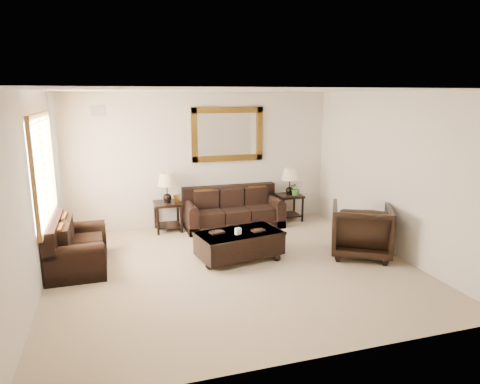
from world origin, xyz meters
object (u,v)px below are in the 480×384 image
object	(u,v)px
sofa	(233,212)
end_table_right	(290,187)
loveseat	(74,250)
coffee_table	(239,242)
end_table_left	(167,193)
armchair	(361,227)

from	to	relation	value
sofa	end_table_right	bearing A→B (deg)	4.26
sofa	loveseat	world-z (taller)	sofa
loveseat	coffee_table	distance (m)	2.59
end_table_left	end_table_right	distance (m)	2.59
sofa	armchair	bearing A→B (deg)	-53.93
loveseat	end_table_right	size ratio (longest dim) A/B	1.26
coffee_table	armchair	size ratio (longest dim) A/B	1.52
sofa	armchair	size ratio (longest dim) A/B	2.03
end_table_left	coffee_table	size ratio (longest dim) A/B	0.79
end_table_right	coffee_table	size ratio (longest dim) A/B	0.76
sofa	coffee_table	world-z (taller)	sofa
coffee_table	armchair	bearing A→B (deg)	-22.87
loveseat	end_table_right	bearing A→B (deg)	-71.11
coffee_table	end_table_right	bearing A→B (deg)	36.99
end_table_left	armchair	distance (m)	3.70
sofa	coffee_table	xyz separation A→B (m)	(-0.40, -1.77, -0.00)
end_table_right	coffee_table	xyz separation A→B (m)	(-1.69, -1.86, -0.44)
sofa	end_table_right	xyz separation A→B (m)	(1.29, 0.10, 0.44)
sofa	end_table_left	world-z (taller)	end_table_left
sofa	end_table_right	world-z (taller)	end_table_right
end_table_right	armchair	distance (m)	2.32
sofa	coffee_table	distance (m)	1.81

